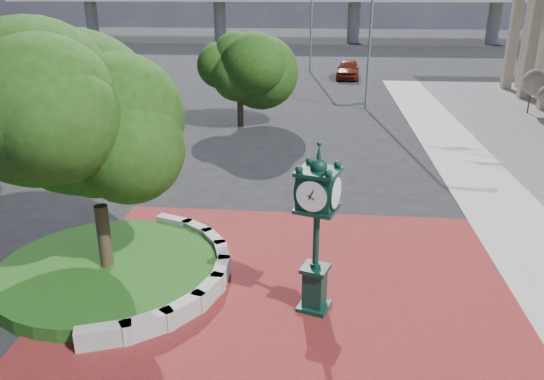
% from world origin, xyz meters
% --- Properties ---
extents(ground, '(200.00, 200.00, 0.00)m').
position_xyz_m(ground, '(0.00, 0.00, 0.00)').
color(ground, black).
rests_on(ground, ground).
extents(plaza, '(12.00, 12.00, 0.04)m').
position_xyz_m(plaza, '(0.00, -1.00, 0.02)').
color(plaza, maroon).
rests_on(plaza, ground).
extents(planter_wall, '(2.96, 6.77, 0.54)m').
position_xyz_m(planter_wall, '(-2.71, -0.00, 0.27)').
color(planter_wall, '#9E9B93').
rests_on(planter_wall, ground).
extents(grass_bed, '(6.10, 6.10, 0.40)m').
position_xyz_m(grass_bed, '(-5.00, 0.00, 0.20)').
color(grass_bed, '#1E4A15').
rests_on(grass_bed, ground).
extents(tree_planter, '(5.20, 5.20, 6.33)m').
position_xyz_m(tree_planter, '(-5.00, 0.00, 3.72)').
color(tree_planter, '#38281C').
rests_on(tree_planter, ground).
extents(tree_street, '(4.40, 4.40, 5.45)m').
position_xyz_m(tree_street, '(-4.00, 18.00, 3.24)').
color(tree_street, '#38281C').
rests_on(tree_street, ground).
extents(post_clock, '(1.09, 1.09, 4.32)m').
position_xyz_m(post_clock, '(0.77, -1.05, 2.37)').
color(post_clock, black).
rests_on(post_clock, ground).
extents(parked_car, '(2.31, 5.01, 1.66)m').
position_xyz_m(parked_car, '(3.00, 36.20, 0.83)').
color(parked_car, '#5A1A0C').
rests_on(parked_car, ground).
extents(street_lamp_near, '(2.19, 0.57, 9.82)m').
position_xyz_m(street_lamp_near, '(3.95, 23.05, 5.75)').
color(street_lamp_near, slate).
rests_on(street_lamp_near, ground).
extents(street_lamp_far, '(2.18, 1.06, 10.22)m').
position_xyz_m(street_lamp_far, '(-0.26, 39.72, 5.99)').
color(street_lamp_far, slate).
rests_on(street_lamp_far, ground).
extents(shrub_far, '(1.20, 1.20, 2.20)m').
position_xyz_m(shrub_far, '(14.07, 22.76, 1.59)').
color(shrub_far, '#38281C').
rests_on(shrub_far, ground).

